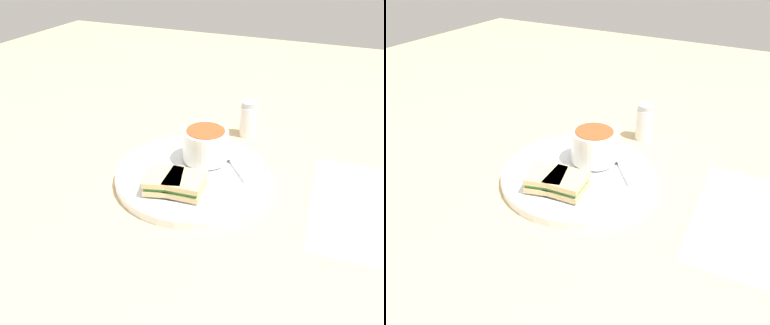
{
  "view_description": "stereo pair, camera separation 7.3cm",
  "coord_description": "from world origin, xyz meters",
  "views": [
    {
      "loc": [
        -0.24,
        0.57,
        0.43
      ],
      "look_at": [
        0.0,
        0.0,
        0.04
      ],
      "focal_mm": 35.0,
      "sensor_mm": 36.0,
      "label": 1
    },
    {
      "loc": [
        -0.31,
        0.54,
        0.43
      ],
      "look_at": [
        0.0,
        0.0,
        0.04
      ],
      "focal_mm": 35.0,
      "sensor_mm": 36.0,
      "label": 2
    }
  ],
  "objects": [
    {
      "name": "spoon",
      "position": [
        -0.06,
        -0.07,
        0.03
      ],
      "size": [
        0.08,
        0.09,
        0.01
      ],
      "rotation": [
        0.0,
        0.0,
        5.39
      ],
      "color": "silver",
      "rests_on": "plate"
    },
    {
      "name": "sandwich_half_far",
      "position": [
        -0.01,
        0.07,
        0.04
      ],
      "size": [
        0.07,
        0.07,
        0.03
      ],
      "rotation": [
        0.0,
        0.0,
        1.66
      ],
      "color": "#DBBC7F",
      "rests_on": "plate"
    },
    {
      "name": "plate",
      "position": [
        0.0,
        0.0,
        0.01
      ],
      "size": [
        0.31,
        0.31,
        0.02
      ],
      "color": "white",
      "rests_on": "ground_plane"
    },
    {
      "name": "ground_plane",
      "position": [
        0.0,
        0.0,
        0.0
      ],
      "size": [
        2.4,
        2.4,
        0.0
      ],
      "primitive_type": "plane",
      "color": "#D1B27F"
    },
    {
      "name": "soup_bowl",
      "position": [
        -0.01,
        -0.05,
        0.05
      ],
      "size": [
        0.09,
        0.09,
        0.07
      ],
      "color": "white",
      "rests_on": "plate"
    },
    {
      "name": "salt_shaker",
      "position": [
        -0.05,
        -0.23,
        0.04
      ],
      "size": [
        0.04,
        0.04,
        0.09
      ],
      "color": "silver",
      "rests_on": "ground_plane"
    },
    {
      "name": "menu_sheet",
      "position": [
        -0.36,
        -0.04,
        0.0
      ],
      "size": [
        0.26,
        0.31,
        0.0
      ],
      "rotation": [
        0.0,
        0.0,
        0.05
      ],
      "color": "white",
      "rests_on": "ground_plane"
    },
    {
      "name": "sandwich_half_near",
      "position": [
        0.03,
        0.07,
        0.04
      ],
      "size": [
        0.08,
        0.08,
        0.03
      ],
      "rotation": [
        0.0,
        0.0,
        1.86
      ],
      "color": "#DBBC7F",
      "rests_on": "plate"
    }
  ]
}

